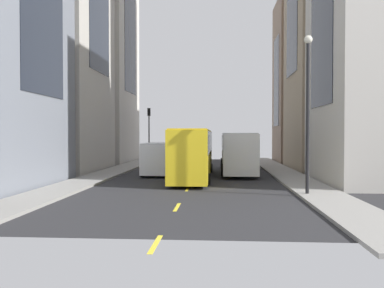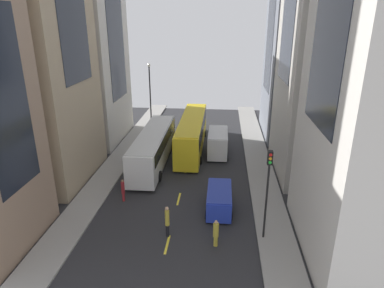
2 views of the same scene
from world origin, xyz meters
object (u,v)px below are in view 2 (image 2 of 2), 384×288
object	(u,v)px
streetcar_yellow	(192,131)
car_blue_0	(219,198)
pedestrian_walking_far	(167,220)
traffic_light_near_corner	(268,179)
delivery_van_white	(218,141)
pedestrian_waiting_curb	(123,190)
city_bus_white	(153,145)
pedestrian_crossing_mid	(216,233)

from	to	relation	value
streetcar_yellow	car_blue_0	bearing A→B (deg)	-75.89
pedestrian_walking_far	traffic_light_near_corner	world-z (taller)	traffic_light_near_corner
delivery_van_white	pedestrian_walking_far	distance (m)	15.48
car_blue_0	pedestrian_waiting_curb	world-z (taller)	pedestrian_waiting_curb
city_bus_white	delivery_van_white	distance (m)	7.10
streetcar_yellow	pedestrian_crossing_mid	world-z (taller)	streetcar_yellow
streetcar_yellow	pedestrian_crossing_mid	size ratio (longest dim) A/B	7.20
delivery_van_white	car_blue_0	distance (m)	11.47
city_bus_white	traffic_light_near_corner	distance (m)	15.53
car_blue_0	traffic_light_near_corner	distance (m)	5.71
streetcar_yellow	traffic_light_near_corner	distance (m)	17.73
car_blue_0	traffic_light_near_corner	size ratio (longest dim) A/B	0.68
traffic_light_near_corner	pedestrian_walking_far	bearing A→B (deg)	-177.33
streetcar_yellow	delivery_van_white	size ratio (longest dim) A/B	2.74
pedestrian_walking_far	pedestrian_crossing_mid	bearing A→B (deg)	-108.90
pedestrian_crossing_mid	city_bus_white	bearing A→B (deg)	152.03
city_bus_white	pedestrian_waiting_curb	distance (m)	7.86
pedestrian_waiting_curb	delivery_van_white	bearing A→B (deg)	0.45
traffic_light_near_corner	pedestrian_crossing_mid	bearing A→B (deg)	-162.23
traffic_light_near_corner	pedestrian_waiting_curb	bearing A→B (deg)	159.13
delivery_van_white	streetcar_yellow	bearing A→B (deg)	152.20
city_bus_white	pedestrian_walking_far	xyz separation A→B (m)	(3.31, -12.13, -0.76)
city_bus_white	pedestrian_walking_far	size ratio (longest dim) A/B	5.57
city_bus_white	delivery_van_white	xyz separation A→B (m)	(6.40, 3.04, -0.50)
streetcar_yellow	pedestrian_waiting_curb	size ratio (longest dim) A/B	7.17
traffic_light_near_corner	car_blue_0	bearing A→B (deg)	131.54
car_blue_0	pedestrian_waiting_curb	size ratio (longest dim) A/B	2.21
streetcar_yellow	pedestrian_waiting_curb	distance (m)	13.14
delivery_van_white	traffic_light_near_corner	size ratio (longest dim) A/B	0.81
delivery_van_white	traffic_light_near_corner	bearing A→B (deg)	-77.25
pedestrian_crossing_mid	pedestrian_waiting_curb	bearing A→B (deg)	-179.15
car_blue_0	traffic_light_near_corner	world-z (taller)	traffic_light_near_corner
delivery_van_white	pedestrian_crossing_mid	xyz separation A→B (m)	(0.19, -15.89, -0.51)
pedestrian_waiting_curb	pedestrian_walking_far	bearing A→B (deg)	-100.78
city_bus_white	pedestrian_crossing_mid	world-z (taller)	city_bus_white
streetcar_yellow	delivery_van_white	bearing A→B (deg)	-27.80
city_bus_white	streetcar_yellow	xyz separation A→B (m)	(3.47, 4.59, 0.12)
pedestrian_waiting_curb	traffic_light_near_corner	xyz separation A→B (m)	(10.75, -4.10, 3.42)
city_bus_white	pedestrian_waiting_curb	bearing A→B (deg)	-97.28
streetcar_yellow	traffic_light_near_corner	xyz separation A→B (m)	(6.29, -16.41, 2.32)
city_bus_white	car_blue_0	bearing A→B (deg)	-51.32
city_bus_white	traffic_light_near_corner	xyz separation A→B (m)	(9.76, -11.83, 2.44)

